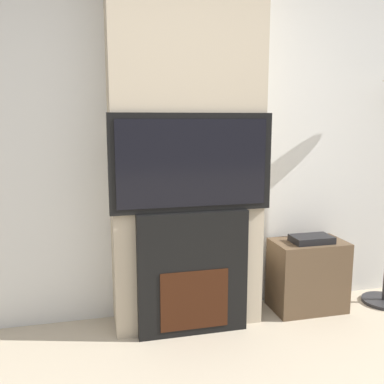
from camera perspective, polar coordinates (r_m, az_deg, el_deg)
wall_back at (r=3.09m, az=-1.65°, el=8.16°), size 6.00×0.06×2.70m
chimney_breast at (r=2.90m, az=-0.81°, el=8.05°), size 1.02×0.34×2.70m
fireplace at (r=2.91m, az=0.01°, el=-10.71°), size 0.74×0.15×0.84m
television at (r=2.74m, az=0.02°, el=3.90°), size 1.06×0.07×0.63m
media_stand at (r=3.41m, az=15.17°, el=-10.53°), size 0.54×0.33×0.58m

